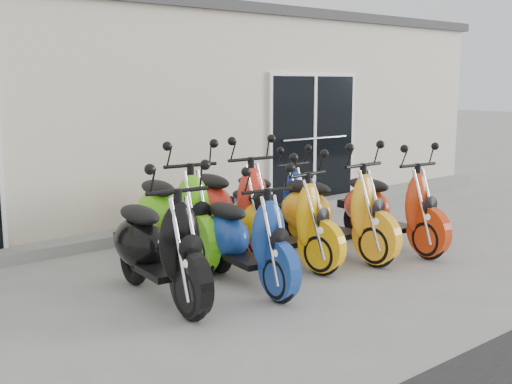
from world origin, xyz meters
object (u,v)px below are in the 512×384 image
scooter_front_black (158,230)px  scooter_front_red (391,195)px  scooter_front_blue (245,224)px  scooter_front_orange_b (333,198)px  scooter_front_orange_a (279,207)px  scooter_back_green (173,200)px  scooter_back_red (229,192)px  scooter_back_blue (273,191)px

scooter_front_black → scooter_front_red: (3.39, -0.17, -0.02)m
scooter_front_blue → scooter_front_red: size_ratio=0.96×
scooter_front_orange_b → scooter_front_orange_a: bearing=166.8°
scooter_back_green → scooter_back_red: bearing=7.0°
scooter_front_blue → scooter_front_orange_b: (1.59, 0.24, 0.06)m
scooter_front_orange_a → scooter_back_blue: size_ratio=1.05×
scooter_front_red → scooter_front_blue: bearing=-173.4°
scooter_front_black → scooter_back_green: scooter_back_green is taller
scooter_back_green → scooter_back_red: size_ratio=1.00×
scooter_front_blue → scooter_front_orange_b: size_ratio=0.92×
scooter_back_green → scooter_front_red: bearing=-20.0°
scooter_front_black → scooter_back_red: (1.74, 1.11, 0.04)m
scooter_front_black → scooter_back_green: size_ratio=0.95×
scooter_front_orange_a → scooter_front_red: scooter_front_red is taller
scooter_front_orange_a → scooter_front_orange_b: (0.77, -0.15, 0.04)m
scooter_front_black → scooter_back_green: 1.43m
scooter_front_blue → scooter_back_red: size_ratio=0.89×
scooter_front_orange_b → scooter_back_green: 1.96m
scooter_front_orange_a → scooter_back_blue: (0.82, 1.04, -0.03)m
scooter_front_blue → scooter_back_green: 1.31m
scooter_front_red → scooter_back_blue: (-0.79, 1.41, -0.04)m
scooter_back_green → scooter_front_orange_a: bearing=-39.0°
scooter_front_black → scooter_back_blue: scooter_front_black is taller
scooter_front_orange_b → scooter_front_red: scooter_front_orange_b is taller
scooter_front_blue → scooter_back_green: scooter_back_green is taller
scooter_front_blue → scooter_back_green: size_ratio=0.89×
scooter_front_orange_a → scooter_front_orange_b: 0.78m
scooter_front_black → scooter_front_orange_a: scooter_front_black is taller
scooter_back_blue → scooter_front_blue: bearing=-139.5°
scooter_front_blue → scooter_front_black: bearing=175.7°
scooter_front_blue → scooter_back_green: (-0.05, 1.31, 0.08)m
scooter_back_red → scooter_back_green: bearing=-176.8°
scooter_front_orange_b → scooter_front_red: bearing=-16.6°
scooter_back_green → scooter_back_blue: scooter_back_green is taller
scooter_front_black → scooter_front_blue: scooter_front_black is taller
scooter_front_orange_a → scooter_back_red: 0.92m
scooter_front_orange_a → scooter_back_blue: bearing=45.7°
scooter_front_orange_b → scooter_front_red: size_ratio=1.04×
scooter_front_blue → scooter_front_orange_b: 1.61m
scooter_front_orange_b → scooter_back_red: (-0.80, 1.06, 0.03)m
scooter_front_black → scooter_front_blue: (0.95, -0.20, -0.05)m
scooter_front_black → scooter_front_red: scooter_front_black is taller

